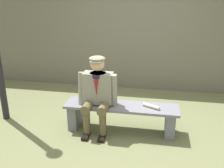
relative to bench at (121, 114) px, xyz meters
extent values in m
plane|color=#6A7049|center=(0.00, 0.00, -0.30)|extent=(30.00, 30.00, 0.00)
cube|color=slate|center=(0.00, 0.00, 0.13)|extent=(1.82, 0.44, 0.04)
cube|color=slate|center=(-0.78, 0.00, -0.09)|extent=(0.15, 0.37, 0.41)
cube|color=slate|center=(0.78, 0.00, -0.09)|extent=(0.15, 0.37, 0.41)
cube|color=gray|center=(0.37, 0.00, 0.42)|extent=(0.47, 0.23, 0.50)
cylinder|color=#1E2338|center=(0.37, 0.00, 0.64)|extent=(0.26, 0.26, 0.06)
cone|color=maroon|center=(0.37, 0.12, 0.47)|extent=(0.07, 0.07, 0.28)
sphere|color=#DBAD8C|center=(0.37, 0.02, 0.82)|extent=(0.22, 0.22, 0.22)
ellipsoid|color=gray|center=(0.37, 0.02, 0.90)|extent=(0.25, 0.25, 0.08)
cube|color=gray|center=(0.37, 0.12, 0.88)|extent=(0.18, 0.10, 0.02)
cylinder|color=brown|center=(0.25, 0.13, 0.17)|extent=(0.15, 0.43, 0.15)
cylinder|color=brown|center=(0.25, 0.27, -0.06)|extent=(0.11, 0.11, 0.47)
cube|color=black|center=(0.25, 0.33, -0.27)|extent=(0.10, 0.24, 0.05)
cylinder|color=gray|center=(0.11, 0.04, 0.41)|extent=(0.11, 0.14, 0.54)
cylinder|color=brown|center=(0.50, 0.13, 0.17)|extent=(0.15, 0.43, 0.15)
cylinder|color=brown|center=(0.50, 0.27, -0.06)|extent=(0.11, 0.11, 0.47)
cube|color=black|center=(0.50, 0.33, -0.27)|extent=(0.10, 0.24, 0.05)
cylinder|color=gray|center=(0.64, 0.04, 0.41)|extent=(0.11, 0.16, 0.54)
cylinder|color=beige|center=(-0.48, 0.02, 0.18)|extent=(0.27, 0.17, 0.06)
cube|color=#636355|center=(0.00, -2.10, 0.73)|extent=(12.00, 0.24, 2.05)
camera|label=1|loc=(-0.52, 3.65, 1.85)|focal=40.62mm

